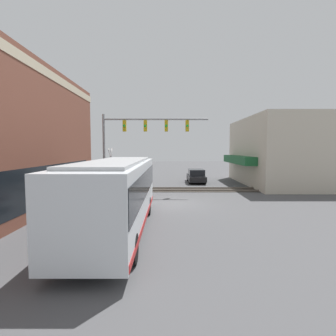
# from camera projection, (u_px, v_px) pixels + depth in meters

# --- Properties ---
(ground_plane) EXTENTS (120.00, 120.00, 0.00)m
(ground_plane) POSITION_uv_depth(u_px,v_px,m) (176.00, 204.00, 17.84)
(ground_plane) COLOR #4C4C4F
(shop_building) EXTENTS (12.92, 9.65, 6.94)m
(shop_building) POSITION_uv_depth(u_px,v_px,m) (283.00, 151.00, 27.70)
(shop_building) COLOR beige
(shop_building) RESTS_ON ground
(city_bus) EXTENTS (10.38, 2.59, 3.24)m
(city_bus) POSITION_uv_depth(u_px,v_px,m) (117.00, 192.00, 11.77)
(city_bus) COLOR silver
(city_bus) RESTS_ON ground
(traffic_signal_gantry) EXTENTS (0.42, 8.65, 6.56)m
(traffic_signal_gantry) POSITION_uv_depth(u_px,v_px,m) (139.00, 133.00, 21.43)
(traffic_signal_gantry) COLOR gray
(traffic_signal_gantry) RESTS_ON ground
(crossing_signal) EXTENTS (1.41, 1.18, 3.81)m
(crossing_signal) POSITION_uv_depth(u_px,v_px,m) (111.00, 166.00, 21.78)
(crossing_signal) COLOR gray
(crossing_signal) RESTS_ON ground
(rail_track_near) EXTENTS (2.60, 60.00, 0.15)m
(rail_track_near) POSITION_uv_depth(u_px,v_px,m) (174.00, 190.00, 23.82)
(rail_track_near) COLOR #332D28
(rail_track_near) RESTS_ON ground
(parked_car_black) EXTENTS (4.55, 1.82, 1.49)m
(parked_car_black) POSITION_uv_depth(u_px,v_px,m) (196.00, 176.00, 29.05)
(parked_car_black) COLOR black
(parked_car_black) RESTS_ON ground
(pedestrian_at_crossing) EXTENTS (0.34, 0.34, 1.82)m
(pedestrian_at_crossing) POSITION_uv_depth(u_px,v_px,m) (120.00, 183.00, 21.50)
(pedestrian_at_crossing) COLOR black
(pedestrian_at_crossing) RESTS_ON ground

